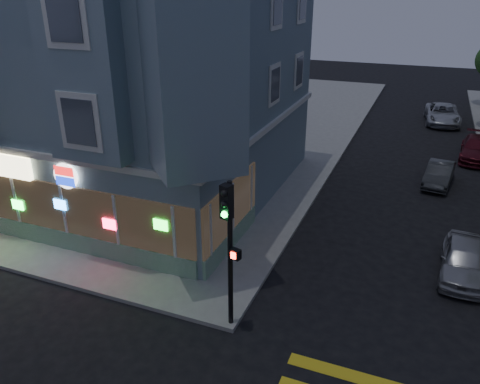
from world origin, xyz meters
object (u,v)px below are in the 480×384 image
Objects in this scene: parked_car_b at (439,174)px; traffic_signal at (229,233)px; parked_car_d at (442,114)px; parked_car_a at (463,260)px; parked_car_c at (477,149)px.

traffic_signal is at bearing -104.38° from parked_car_b.
parked_car_b is 13.26m from parked_car_d.
traffic_signal is (-5.83, -28.06, 2.64)m from parked_car_d.
parked_car_d is at bearing 96.73° from parked_car_b.
parked_car_d is at bearing 93.09° from traffic_signal.
parked_car_c is (1.18, 14.11, 0.02)m from parked_car_a.
parked_car_d reaches higher than parked_car_a.
parked_car_c is 21.67m from traffic_signal.
traffic_signal reaches higher than parked_car_d.
parked_car_d is 1.09× the size of traffic_signal.
parked_car_b is (-0.92, 8.91, -0.05)m from parked_car_a.
parked_car_b is 0.75× the size of traffic_signal.
traffic_signal reaches higher than parked_car_a.
parked_car_a is 22.19m from parked_car_d.
parked_car_b is at bearing -107.16° from parked_car_c.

